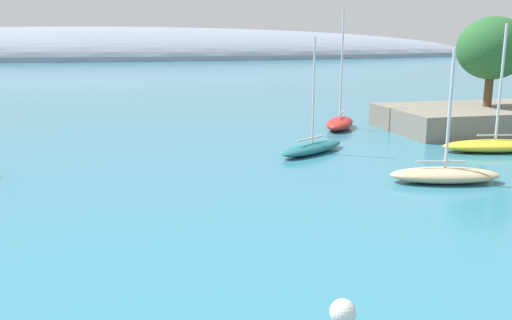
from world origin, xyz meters
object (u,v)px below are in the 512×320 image
object	(u,v)px
sailboat_teal_end_of_line	(312,147)
sailboat_red_near_shore	(340,122)
tree_clump_shore	(492,48)
sailboat_sand_mid_mooring	(445,174)
sailboat_yellow_outer_mooring	(495,145)
mooring_buoy_white	(343,312)

from	to	relation	value
sailboat_teal_end_of_line	sailboat_red_near_shore	bearing A→B (deg)	23.41
tree_clump_shore	sailboat_sand_mid_mooring	bearing A→B (deg)	-131.77
sailboat_yellow_outer_mooring	sailboat_teal_end_of_line	bearing A→B (deg)	-1.34
sailboat_sand_mid_mooring	sailboat_red_near_shore	bearing A→B (deg)	99.31
tree_clump_shore	sailboat_yellow_outer_mooring	bearing A→B (deg)	-122.49
tree_clump_shore	sailboat_yellow_outer_mooring	xyz separation A→B (m)	(-5.69, -8.93, -6.61)
tree_clump_shore	sailboat_teal_end_of_line	distance (m)	20.80
tree_clump_shore	mooring_buoy_white	distance (m)	39.33
sailboat_yellow_outer_mooring	sailboat_teal_end_of_line	distance (m)	13.23
sailboat_yellow_outer_mooring	mooring_buoy_white	distance (m)	28.34
sailboat_teal_end_of_line	sailboat_yellow_outer_mooring	bearing A→B (deg)	-45.85
sailboat_yellow_outer_mooring	sailboat_teal_end_of_line	xyz separation A→B (m)	(-12.97, 2.61, -0.07)
sailboat_red_near_shore	sailboat_teal_end_of_line	bearing A→B (deg)	0.06
sailboat_sand_mid_mooring	sailboat_yellow_outer_mooring	size ratio (longest dim) A/B	0.82
sailboat_yellow_outer_mooring	mooring_buoy_white	size ratio (longest dim) A/B	11.65
sailboat_red_near_shore	sailboat_yellow_outer_mooring	xyz separation A→B (m)	(7.04, -12.05, -0.11)
tree_clump_shore	sailboat_sand_mid_mooring	xyz separation A→B (m)	(-14.02, -15.69, -6.64)
sailboat_yellow_outer_mooring	sailboat_teal_end_of_line	size ratio (longest dim) A/B	1.11
sailboat_teal_end_of_line	mooring_buoy_white	bearing A→B (deg)	-141.72
sailboat_teal_end_of_line	mooring_buoy_white	world-z (taller)	sailboat_teal_end_of_line
tree_clump_shore	sailboat_teal_end_of_line	world-z (taller)	tree_clump_shore
tree_clump_shore	sailboat_red_near_shore	distance (m)	14.63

